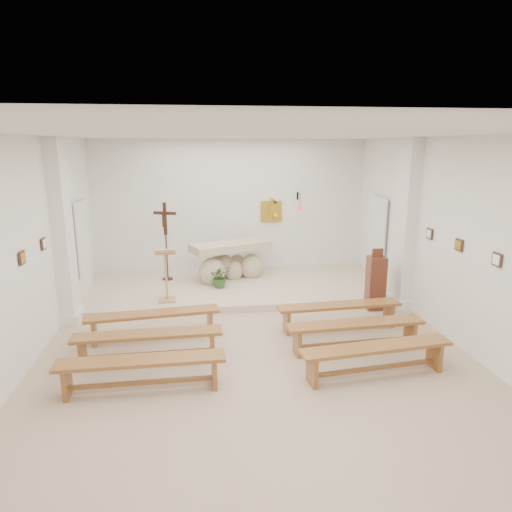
{
  "coord_description": "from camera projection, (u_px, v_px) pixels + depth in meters",
  "views": [
    {
      "loc": [
        -0.85,
        -6.76,
        3.36
      ],
      "look_at": [
        0.22,
        1.6,
        1.29
      ],
      "focal_mm": 32.0,
      "sensor_mm": 36.0,
      "label": 1
    }
  ],
  "objects": [
    {
      "name": "ground",
      "position": [
        255.0,
        357.0,
        7.42
      ],
      "size": [
        7.0,
        10.0,
        0.0
      ],
      "primitive_type": "cube",
      "color": "tan",
      "rests_on": "ground"
    },
    {
      "name": "wall_left",
      "position": [
        15.0,
        259.0,
        6.57
      ],
      "size": [
        0.02,
        10.0,
        3.5
      ],
      "primitive_type": "cube",
      "color": "white",
      "rests_on": "ground"
    },
    {
      "name": "wall_right",
      "position": [
        467.0,
        246.0,
        7.43
      ],
      "size": [
        0.02,
        10.0,
        3.5
      ],
      "primitive_type": "cube",
      "color": "white",
      "rests_on": "ground"
    },
    {
      "name": "wall_back",
      "position": [
        231.0,
        208.0,
        11.81
      ],
      "size": [
        7.0,
        0.02,
        3.5
      ],
      "primitive_type": "cube",
      "color": "white",
      "rests_on": "ground"
    },
    {
      "name": "ceiling",
      "position": [
        255.0,
        135.0,
        6.58
      ],
      "size": [
        7.0,
        10.0,
        0.02
      ],
      "primitive_type": "cube",
      "color": "silver",
      "rests_on": "wall_back"
    },
    {
      "name": "sanctuary_platform",
      "position": [
        237.0,
        287.0,
        10.77
      ],
      "size": [
        6.98,
        3.0,
        0.15
      ],
      "primitive_type": "cube",
      "color": "beige",
      "rests_on": "ground"
    },
    {
      "name": "pilaster_left",
      "position": [
        63.0,
        233.0,
        8.51
      ],
      "size": [
        0.26,
        0.55,
        3.5
      ],
      "primitive_type": "cube",
      "color": "white",
      "rests_on": "ground"
    },
    {
      "name": "pilaster_right",
      "position": [
        406.0,
        225.0,
        9.34
      ],
      "size": [
        0.26,
        0.55,
        3.5
      ],
      "primitive_type": "cube",
      "color": "white",
      "rests_on": "ground"
    },
    {
      "name": "gold_wall_relief",
      "position": [
        271.0,
        211.0,
        11.93
      ],
      "size": [
        0.55,
        0.04,
        0.55
      ],
      "primitive_type": "cube",
      "color": "gold",
      "rests_on": "wall_back"
    },
    {
      "name": "sanctuary_lamp",
      "position": [
        300.0,
        206.0,
        11.74
      ],
      "size": [
        0.11,
        0.36,
        0.44
      ],
      "color": "black",
      "rests_on": "wall_back"
    },
    {
      "name": "station_frame_left_mid",
      "position": [
        22.0,
        258.0,
        6.77
      ],
      "size": [
        0.03,
        0.2,
        0.2
      ],
      "primitive_type": "cube",
      "color": "#40271C",
      "rests_on": "wall_left"
    },
    {
      "name": "station_frame_left_rear",
      "position": [
        44.0,
        244.0,
        7.74
      ],
      "size": [
        0.03,
        0.2,
        0.2
      ],
      "primitive_type": "cube",
      "color": "#40271C",
      "rests_on": "wall_left"
    },
    {
      "name": "station_frame_right_front",
      "position": [
        497.0,
        260.0,
        6.66
      ],
      "size": [
        0.03,
        0.2,
        0.2
      ],
      "primitive_type": "cube",
      "color": "#40271C",
      "rests_on": "wall_right"
    },
    {
      "name": "station_frame_right_mid",
      "position": [
        459.0,
        245.0,
        7.63
      ],
      "size": [
        0.03,
        0.2,
        0.2
      ],
      "primitive_type": "cube",
      "color": "#40271C",
      "rests_on": "wall_right"
    },
    {
      "name": "station_frame_right_rear",
      "position": [
        429.0,
        234.0,
        8.59
      ],
      "size": [
        0.03,
        0.2,
        0.2
      ],
      "primitive_type": "cube",
      "color": "#40271C",
      "rests_on": "wall_right"
    },
    {
      "name": "radiator_left",
      "position": [
        76.0,
        296.0,
        9.53
      ],
      "size": [
        0.1,
        0.85,
        0.52
      ],
      "primitive_type": "cube",
      "color": "silver",
      "rests_on": "ground"
    },
    {
      "name": "radiator_right",
      "position": [
        390.0,
        284.0,
        10.38
      ],
      "size": [
        0.1,
        0.85,
        0.52
      ],
      "primitive_type": "cube",
      "color": "silver",
      "rests_on": "ground"
    },
    {
      "name": "altar",
      "position": [
        230.0,
        263.0,
        11.14
      ],
      "size": [
        2.05,
        1.4,
        0.99
      ],
      "rotation": [
        0.0,
        0.0,
        0.38
      ],
      "color": "beige",
      "rests_on": "sanctuary_platform"
    },
    {
      "name": "lectern",
      "position": [
        166.0,
        275.0,
        9.47
      ],
      "size": [
        0.43,
        0.37,
        1.16
      ],
      "rotation": [
        0.0,
        0.0,
        0.05
      ],
      "color": "tan",
      "rests_on": "sanctuary_platform"
    },
    {
      "name": "crucifix_stand",
      "position": [
        166.0,
        236.0,
        10.87
      ],
      "size": [
        0.55,
        0.26,
        1.88
      ],
      "rotation": [
        0.0,
        0.0,
        -0.37
      ],
      "color": "#341D10",
      "rests_on": "sanctuary_platform"
    },
    {
      "name": "potted_plant",
      "position": [
        220.0,
        276.0,
        10.46
      ],
      "size": [
        0.47,
        0.41,
        0.52
      ],
      "primitive_type": "imported",
      "rotation": [
        0.0,
        0.0,
        0.01
      ],
      "color": "#2B5421",
      "rests_on": "sanctuary_platform"
    },
    {
      "name": "donation_pedestal",
      "position": [
        376.0,
        283.0,
        9.45
      ],
      "size": [
        0.37,
        0.37,
        1.29
      ],
      "rotation": [
        0.0,
        0.0,
        -0.06
      ],
      "color": "#572818",
      "rests_on": "ground"
    },
    {
      "name": "bench_left_front",
      "position": [
        153.0,
        319.0,
        8.04
      ],
      "size": [
        2.34,
        0.64,
        0.49
      ],
      "rotation": [
        0.0,
        0.0,
        0.12
      ],
      "color": "brown",
      "rests_on": "ground"
    },
    {
      "name": "bench_right_front",
      "position": [
        339.0,
        310.0,
        8.45
      ],
      "size": [
        2.33,
        0.5,
        0.49
      ],
      "rotation": [
        0.0,
        0.0,
        0.06
      ],
      "color": "brown",
      "rests_on": "ground"
    },
    {
      "name": "bench_left_second",
      "position": [
        148.0,
        340.0,
        7.17
      ],
      "size": [
        2.33,
        0.44,
        0.49
      ],
      "rotation": [
        0.0,
        0.0,
        0.03
      ],
      "color": "brown",
      "rests_on": "ground"
    },
    {
      "name": "bench_right_second",
      "position": [
        355.0,
        329.0,
        7.58
      ],
      "size": [
        2.33,
        0.5,
        0.49
      ],
      "rotation": [
        0.0,
        0.0,
        0.06
      ],
      "color": "brown",
      "rests_on": "ground"
    },
    {
      "name": "bench_left_third",
      "position": [
        142.0,
        367.0,
        6.3
      ],
      "size": [
        2.32,
        0.41,
        0.49
      ],
      "rotation": [
        0.0,
        0.0,
        0.02
      ],
      "color": "brown",
      "rests_on": "ground"
    },
    {
      "name": "bench_right_third",
      "position": [
        376.0,
        353.0,
        6.72
      ],
      "size": [
        2.34,
        0.64,
        0.49
      ],
      "rotation": [
        0.0,
        0.0,
        0.12
      ],
      "color": "brown",
      "rests_on": "ground"
    }
  ]
}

